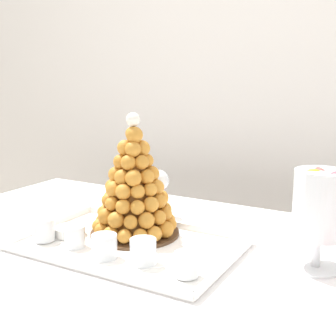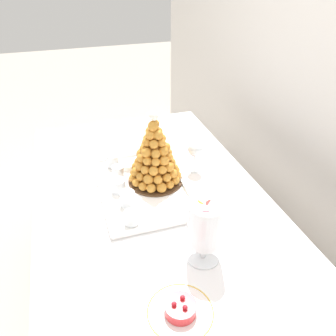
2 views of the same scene
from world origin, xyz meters
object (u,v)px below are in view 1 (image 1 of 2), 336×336
Objects in this scene: dessert_cup_right at (186,265)px; wine_glass at (158,182)px; dessert_cup_mid_left at (74,237)px; dessert_cup_left at (44,231)px; dessert_cup_centre at (104,247)px; croquembouche at (134,188)px; creme_brulee_ramekin at (70,231)px; dessert_cup_mid_right at (143,252)px; macaron_goblet at (320,206)px; serving_tray at (128,245)px.

wine_glass is at bearing 128.09° from dessert_cup_right.
dessert_cup_mid_left is 1.02× the size of dessert_cup_right.
wine_glass is (0.13, 0.35, 0.07)m from dessert_cup_left.
dessert_cup_centre is (0.20, -0.01, -0.00)m from dessert_cup_left.
creme_brulee_ramekin is at bearing -147.83° from croquembouche.
dessert_cup_mid_right reaches higher than dessert_cup_mid_left.
dessert_cup_right reaches higher than creme_brulee_ramekin.
dessert_cup_mid_right is 0.25× the size of macaron_goblet.
croquembouche is 0.46m from macaron_goblet.
dessert_cup_right is at bearing -9.79° from creme_brulee_ramekin.
dessert_cup_left reaches higher than dessert_cup_mid_left.
dessert_cup_left is 0.40× the size of wine_glass.
dessert_cup_right is 0.65× the size of creme_brulee_ramekin.
creme_brulee_ramekin is at bearing 170.21° from dessert_cup_right.
wine_glass is (-0.50, 0.16, -0.04)m from macaron_goblet.
macaron_goblet is (0.23, 0.19, 0.11)m from dessert_cup_right.
dessert_cup_centre reaches higher than serving_tray.
dessert_cup_mid_right is at bearing 0.29° from dessert_cup_mid_left.
wine_glass is at bearing 161.90° from macaron_goblet.
creme_brulee_ramekin reaches higher than serving_tray.
dessert_cup_mid_left reaches higher than serving_tray.
creme_brulee_ramekin is 0.32m from wine_glass.
macaron_goblet is at bearing 4.00° from croquembouche.
croquembouche is 0.21m from creme_brulee_ramekin.
dessert_cup_centre is 0.19m from creme_brulee_ramekin.
croquembouche reaches higher than dessert_cup_right.
croquembouche is at bearing 32.17° from creme_brulee_ramekin.
dessert_cup_right is at bearing -1.56° from dessert_cup_mid_left.
wine_glass is at bearing 102.48° from croquembouche.
dessert_cup_mid_left is 0.89× the size of dessert_cup_mid_right.
dessert_cup_right is (0.41, -0.00, -0.00)m from dessert_cup_left.
wine_glass is (-0.28, 0.35, 0.07)m from dessert_cup_right.
serving_tray is at bearing 157.10° from dessert_cup_right.
dessert_cup_mid_right reaches higher than dessert_cup_right.
dessert_cup_mid_right is 0.27m from creme_brulee_ramekin.
wine_glass reaches higher than creme_brulee_ramekin.
dessert_cup_centre is at bearing -168.92° from dessert_cup_mid_right.
croquembouche reaches higher than macaron_goblet.
macaron_goblet reaches higher than dessert_cup_left.
macaron_goblet is at bearing 27.83° from dessert_cup_mid_right.
dessert_cup_centre is 0.21m from dessert_cup_right.
dessert_cup_left is 0.41m from dessert_cup_right.
dessert_cup_left is 0.38m from wine_glass.
dessert_cup_mid_right reaches higher than serving_tray.
dessert_cup_right is at bearing -0.63° from dessert_cup_left.
dessert_cup_left is at bearing -139.32° from croquembouche.
wine_glass is at bearing 104.71° from serving_tray.
dessert_cup_mid_left is (-0.08, -0.15, -0.10)m from croquembouche.
dessert_cup_mid_left is 0.58m from macaron_goblet.
serving_tray is 9.09× the size of dessert_cup_centre.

